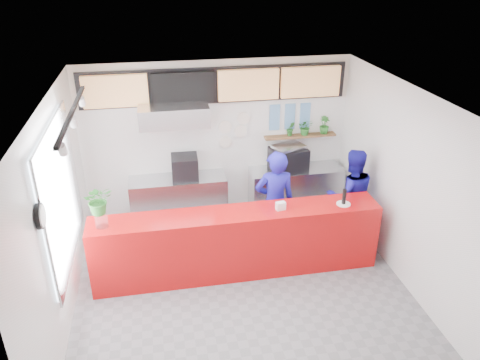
# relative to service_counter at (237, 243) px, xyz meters

# --- Properties ---
(floor) EXTENTS (5.00, 5.00, 0.00)m
(floor) POSITION_rel_service_counter_xyz_m (0.00, -0.40, -0.55)
(floor) COLOR slate
(floor) RESTS_ON ground
(ceiling) EXTENTS (5.00, 5.00, 0.00)m
(ceiling) POSITION_rel_service_counter_xyz_m (0.00, -0.40, 2.45)
(ceiling) COLOR silver
(wall_back) EXTENTS (5.00, 0.00, 5.00)m
(wall_back) POSITION_rel_service_counter_xyz_m (0.00, 2.10, 0.95)
(wall_back) COLOR white
(wall_back) RESTS_ON ground
(wall_left) EXTENTS (0.00, 5.00, 5.00)m
(wall_left) POSITION_rel_service_counter_xyz_m (-2.50, -0.40, 0.95)
(wall_left) COLOR white
(wall_left) RESTS_ON ground
(wall_right) EXTENTS (0.00, 5.00, 5.00)m
(wall_right) POSITION_rel_service_counter_xyz_m (2.50, -0.40, 0.95)
(wall_right) COLOR white
(wall_right) RESTS_ON ground
(service_counter) EXTENTS (4.50, 0.60, 1.10)m
(service_counter) POSITION_rel_service_counter_xyz_m (0.00, 0.00, 0.00)
(service_counter) COLOR #AD0C0D
(service_counter) RESTS_ON ground
(cream_band) EXTENTS (5.00, 0.02, 0.80)m
(cream_band) POSITION_rel_service_counter_xyz_m (0.00, 2.09, 2.05)
(cream_band) COLOR beige
(cream_band) RESTS_ON wall_back
(prep_bench) EXTENTS (1.80, 0.60, 0.90)m
(prep_bench) POSITION_rel_service_counter_xyz_m (-0.80, 1.80, -0.10)
(prep_bench) COLOR #B2B5BA
(prep_bench) RESTS_ON ground
(panini_oven) EXTENTS (0.49, 0.49, 0.43)m
(panini_oven) POSITION_rel_service_counter_xyz_m (-0.66, 1.80, 0.56)
(panini_oven) COLOR black
(panini_oven) RESTS_ON prep_bench
(extraction_hood) EXTENTS (1.20, 0.70, 0.35)m
(extraction_hood) POSITION_rel_service_counter_xyz_m (-0.80, 1.75, 1.60)
(extraction_hood) COLOR #B2B5BA
(extraction_hood) RESTS_ON ceiling
(hood_lip) EXTENTS (1.20, 0.69, 0.31)m
(hood_lip) POSITION_rel_service_counter_xyz_m (-0.80, 1.75, 1.40)
(hood_lip) COLOR #B2B5BA
(hood_lip) RESTS_ON ceiling
(right_bench) EXTENTS (1.80, 0.60, 0.90)m
(right_bench) POSITION_rel_service_counter_xyz_m (1.50, 1.80, -0.10)
(right_bench) COLOR #B2B5BA
(right_bench) RESTS_ON ground
(espresso_machine) EXTENTS (0.73, 0.56, 0.44)m
(espresso_machine) POSITION_rel_service_counter_xyz_m (1.33, 1.80, 0.57)
(espresso_machine) COLOR black
(espresso_machine) RESTS_ON right_bench
(espresso_tray) EXTENTS (0.68, 0.57, 0.05)m
(espresso_tray) POSITION_rel_service_counter_xyz_m (1.33, 1.80, 0.83)
(espresso_tray) COLOR silver
(espresso_tray) RESTS_ON espresso_machine
(herb_shelf) EXTENTS (1.40, 0.18, 0.04)m
(herb_shelf) POSITION_rel_service_counter_xyz_m (1.60, 2.00, 0.95)
(herb_shelf) COLOR brown
(herb_shelf) RESTS_ON wall_back
(menu_board_far_left) EXTENTS (1.10, 0.10, 0.55)m
(menu_board_far_left) POSITION_rel_service_counter_xyz_m (-1.75, 1.98, 2.00)
(menu_board_far_left) COLOR tan
(menu_board_far_left) RESTS_ON wall_back
(menu_board_mid_left) EXTENTS (1.10, 0.10, 0.55)m
(menu_board_mid_left) POSITION_rel_service_counter_xyz_m (-0.59, 1.98, 2.00)
(menu_board_mid_left) COLOR black
(menu_board_mid_left) RESTS_ON wall_back
(menu_board_mid_right) EXTENTS (1.10, 0.10, 0.55)m
(menu_board_mid_right) POSITION_rel_service_counter_xyz_m (0.57, 1.98, 2.00)
(menu_board_mid_right) COLOR tan
(menu_board_mid_right) RESTS_ON wall_back
(menu_board_far_right) EXTENTS (1.10, 0.10, 0.55)m
(menu_board_far_right) POSITION_rel_service_counter_xyz_m (1.73, 1.98, 2.00)
(menu_board_far_right) COLOR tan
(menu_board_far_right) RESTS_ON wall_back
(soffit) EXTENTS (4.80, 0.04, 0.65)m
(soffit) POSITION_rel_service_counter_xyz_m (0.00, 2.06, 2.00)
(soffit) COLOR black
(soffit) RESTS_ON wall_back
(window_pane) EXTENTS (0.04, 2.20, 1.90)m
(window_pane) POSITION_rel_service_counter_xyz_m (-2.47, -0.10, 1.15)
(window_pane) COLOR silver
(window_pane) RESTS_ON wall_left
(window_frame) EXTENTS (0.03, 2.30, 2.00)m
(window_frame) POSITION_rel_service_counter_xyz_m (-2.45, -0.10, 1.15)
(window_frame) COLOR #B2B5BA
(window_frame) RESTS_ON wall_left
(wall_clock_rim) EXTENTS (0.05, 0.30, 0.30)m
(wall_clock_rim) POSITION_rel_service_counter_xyz_m (-2.46, -1.30, 1.50)
(wall_clock_rim) COLOR black
(wall_clock_rim) RESTS_ON wall_left
(wall_clock_face) EXTENTS (0.02, 0.26, 0.26)m
(wall_clock_face) POSITION_rel_service_counter_xyz_m (-2.43, -1.30, 1.50)
(wall_clock_face) COLOR white
(wall_clock_face) RESTS_ON wall_left
(track_rail) EXTENTS (0.05, 2.40, 0.04)m
(track_rail) POSITION_rel_service_counter_xyz_m (-2.10, -0.40, 2.39)
(track_rail) COLOR black
(track_rail) RESTS_ON ceiling
(dec_plate_a) EXTENTS (0.24, 0.03, 0.24)m
(dec_plate_a) POSITION_rel_service_counter_xyz_m (0.15, 2.07, 1.20)
(dec_plate_a) COLOR silver
(dec_plate_a) RESTS_ON wall_back
(dec_plate_b) EXTENTS (0.24, 0.03, 0.24)m
(dec_plate_b) POSITION_rel_service_counter_xyz_m (0.45, 2.07, 1.10)
(dec_plate_b) COLOR silver
(dec_plate_b) RESTS_ON wall_back
(dec_plate_c) EXTENTS (0.24, 0.03, 0.24)m
(dec_plate_c) POSITION_rel_service_counter_xyz_m (0.15, 2.07, 0.90)
(dec_plate_c) COLOR silver
(dec_plate_c) RESTS_ON wall_back
(dec_plate_d) EXTENTS (0.24, 0.03, 0.24)m
(dec_plate_d) POSITION_rel_service_counter_xyz_m (0.50, 2.07, 1.35)
(dec_plate_d) COLOR silver
(dec_plate_d) RESTS_ON wall_back
(photo_frame_a) EXTENTS (0.20, 0.02, 0.25)m
(photo_frame_a) POSITION_rel_service_counter_xyz_m (1.10, 2.08, 1.45)
(photo_frame_a) COLOR #598CBF
(photo_frame_a) RESTS_ON wall_back
(photo_frame_b) EXTENTS (0.20, 0.02, 0.25)m
(photo_frame_b) POSITION_rel_service_counter_xyz_m (1.40, 2.08, 1.45)
(photo_frame_b) COLOR #598CBF
(photo_frame_b) RESTS_ON wall_back
(photo_frame_c) EXTENTS (0.20, 0.02, 0.25)m
(photo_frame_c) POSITION_rel_service_counter_xyz_m (1.70, 2.08, 1.45)
(photo_frame_c) COLOR #598CBF
(photo_frame_c) RESTS_ON wall_back
(photo_frame_d) EXTENTS (0.20, 0.02, 0.25)m
(photo_frame_d) POSITION_rel_service_counter_xyz_m (1.10, 2.08, 1.20)
(photo_frame_d) COLOR #598CBF
(photo_frame_d) RESTS_ON wall_back
(photo_frame_e) EXTENTS (0.20, 0.02, 0.25)m
(photo_frame_e) POSITION_rel_service_counter_xyz_m (1.40, 2.08, 1.20)
(photo_frame_e) COLOR #598CBF
(photo_frame_e) RESTS_ON wall_back
(photo_frame_f) EXTENTS (0.20, 0.02, 0.25)m
(photo_frame_f) POSITION_rel_service_counter_xyz_m (1.70, 2.08, 1.20)
(photo_frame_f) COLOR #598CBF
(photo_frame_f) RESTS_ON wall_back
(staff_center) EXTENTS (0.69, 0.47, 1.84)m
(staff_center) POSITION_rel_service_counter_xyz_m (0.73, 0.52, 0.37)
(staff_center) COLOR #181594
(staff_center) RESTS_ON ground
(staff_right) EXTENTS (0.88, 0.70, 1.73)m
(staff_right) POSITION_rel_service_counter_xyz_m (2.11, 0.61, 0.31)
(staff_right) COLOR #181594
(staff_right) RESTS_ON ground
(herb_b) EXTENTS (0.17, 0.14, 0.28)m
(herb_b) POSITION_rel_service_counter_xyz_m (1.41, 2.00, 1.11)
(herb_b) COLOR #286B25
(herb_b) RESTS_ON herb_shelf
(herb_c) EXTENTS (0.32, 0.28, 0.31)m
(herb_c) POSITION_rel_service_counter_xyz_m (1.70, 2.00, 1.13)
(herb_c) COLOR #286B25
(herb_c) RESTS_ON herb_shelf
(herb_d) EXTENTS (0.21, 0.19, 0.34)m
(herb_d) POSITION_rel_service_counter_xyz_m (2.08, 2.00, 1.14)
(herb_d) COLOR #286B25
(herb_d) RESTS_ON herb_shelf
(glass_vase) EXTENTS (0.23, 0.23, 0.22)m
(glass_vase) POSITION_rel_service_counter_xyz_m (-2.00, -0.04, 0.66)
(glass_vase) COLOR white
(glass_vase) RESTS_ON service_counter
(basil_vase) EXTENTS (0.46, 0.43, 0.44)m
(basil_vase) POSITION_rel_service_counter_xyz_m (-2.00, -0.04, 0.99)
(basil_vase) COLOR #286B25
(basil_vase) RESTS_ON glass_vase
(napkin_holder) EXTENTS (0.16, 0.11, 0.13)m
(napkin_holder) POSITION_rel_service_counter_xyz_m (0.68, -0.03, 0.61)
(napkin_holder) COLOR white
(napkin_holder) RESTS_ON service_counter
(white_plate) EXTENTS (0.27, 0.27, 0.02)m
(white_plate) POSITION_rel_service_counter_xyz_m (1.69, -0.06, 0.56)
(white_plate) COLOR white
(white_plate) RESTS_ON service_counter
(pepper_mill) EXTENTS (0.07, 0.07, 0.25)m
(pepper_mill) POSITION_rel_service_counter_xyz_m (1.69, -0.06, 0.69)
(pepper_mill) COLOR black
(pepper_mill) RESTS_ON white_plate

